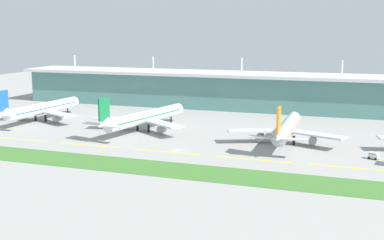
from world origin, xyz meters
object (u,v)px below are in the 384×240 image
(airliner_near_middle, at_px, (145,117))
(baggage_cart, at_px, (374,156))
(airliner_nearest, at_px, (42,109))
(airliner_far_middle, at_px, (287,128))

(airliner_near_middle, bearing_deg, baggage_cart, -10.96)
(airliner_near_middle, bearing_deg, airliner_nearest, 174.33)
(baggage_cart, bearing_deg, airliner_nearest, 171.03)
(airliner_far_middle, bearing_deg, baggage_cart, -24.43)
(airliner_near_middle, relative_size, baggage_cart, 16.17)
(airliner_nearest, relative_size, baggage_cart, 15.71)
(airliner_near_middle, distance_m, baggage_cart, 102.06)
(airliner_nearest, xyz_separation_m, airliner_far_middle, (127.16, -10.04, -0.01))
(airliner_nearest, bearing_deg, airliner_far_middle, -4.51)
(airliner_near_middle, xyz_separation_m, airliner_far_middle, (66.19, -3.99, -0.01))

